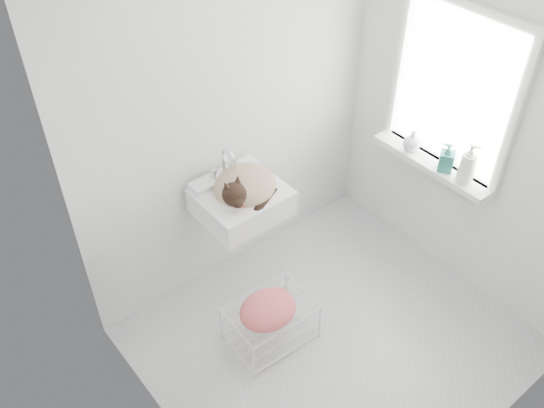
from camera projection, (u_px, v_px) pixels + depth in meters
floor at (331, 341)px, 3.83m from camera, size 2.20×2.00×0.02m
back_wall at (231, 110)px, 3.60m from camera, size 2.20×0.02×2.50m
right_wall at (480, 117)px, 3.53m from camera, size 0.02×2.00×2.50m
left_wall at (160, 298)px, 2.49m from camera, size 0.02×2.00×2.50m
window_glass at (454, 90)px, 3.58m from camera, size 0.01×0.80×1.00m
window_frame at (453, 91)px, 3.57m from camera, size 0.04×0.90×1.10m
windowsill at (431, 164)px, 3.88m from camera, size 0.16×0.88×0.04m
sink at (241, 191)px, 3.64m from camera, size 0.53×0.46×0.21m
faucet at (223, 159)px, 3.66m from camera, size 0.19×0.13×0.19m
cat at (244, 187)px, 3.61m from camera, size 0.47×0.40×0.27m
wire_rack at (270, 323)px, 3.75m from camera, size 0.53×0.38×0.31m
towel at (268, 315)px, 3.57m from camera, size 0.38×0.29×0.15m
bottle_a at (463, 181)px, 3.72m from camera, size 0.12×0.12×0.23m
bottle_b at (444, 170)px, 3.80m from camera, size 0.12×0.12×0.20m
bottle_c at (411, 150)px, 3.97m from camera, size 0.17×0.17×0.15m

